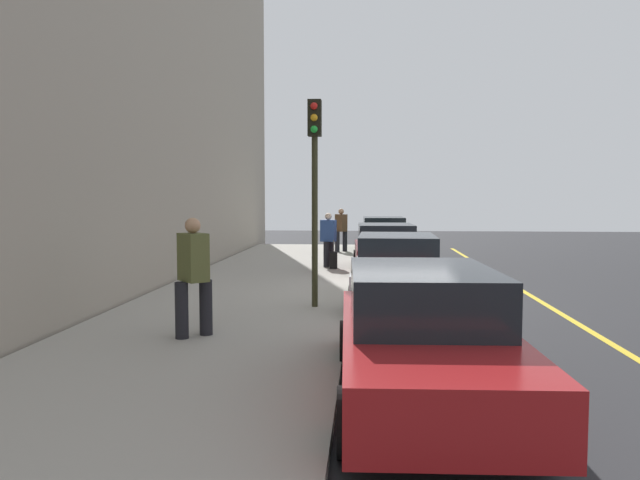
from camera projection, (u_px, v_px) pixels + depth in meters
ground_plane at (396, 300)px, 13.62m from camera, size 56.00×56.00×0.00m
sidewalk at (251, 295)px, 13.86m from camera, size 28.00×4.60×0.15m
lane_stripe_centre at (541, 302)px, 13.38m from camera, size 28.00×0.14×0.01m
snow_bank_curb at (365, 279)px, 16.27m from camera, size 7.68×0.56×0.22m
parked_car_green at (384, 236)px, 24.39m from camera, size 4.41×1.99×1.51m
parked_car_maroon at (386, 250)px, 18.01m from camera, size 4.29×2.00×1.51m
parked_car_white at (397, 271)px, 12.86m from camera, size 4.46×1.98×1.51m
parked_car_red at (423, 336)px, 6.82m from camera, size 4.69×2.02×1.51m
pedestrian_olive_coat at (193, 274)px, 9.36m from camera, size 0.58×0.57×1.86m
pedestrian_blue_coat at (328, 238)px, 18.86m from camera, size 0.54×0.51×1.68m
pedestrian_brown_coat at (341, 229)px, 24.07m from camera, size 0.54×0.51×1.71m
traffic_light_pole at (315, 167)px, 11.81m from camera, size 0.35×0.26×4.06m
rolling_suitcase at (334, 260)px, 18.41m from camera, size 0.34×0.22×0.87m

